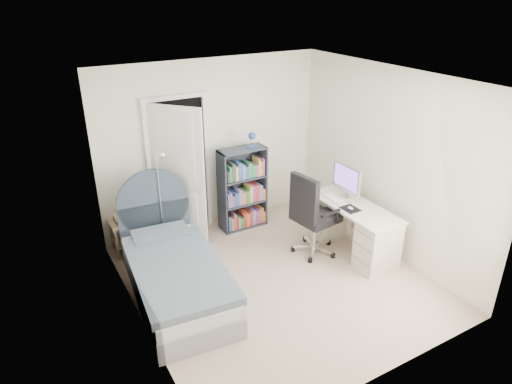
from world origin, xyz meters
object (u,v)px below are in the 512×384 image
floor_lamp (164,215)px  office_chair (311,211)px  bed (175,272)px  bookcase (243,192)px  desk (352,226)px  nightstand (124,228)px

floor_lamp → office_chair: bearing=-28.9°
bed → office_chair: (1.91, -0.09, 0.37)m
bed → office_chair: bed is taller
bed → bookcase: bookcase is taller
bed → desk: bearing=-6.5°
desk → office_chair: office_chair is taller
bed → floor_lamp: bearing=77.2°
floor_lamp → desk: (2.28, -1.14, -0.24)m
nightstand → desk: 3.12m
desk → bed: bearing=173.5°
floor_lamp → bookcase: bearing=8.9°
nightstand → office_chair: (2.17, -1.31, 0.28)m
nightstand → bookcase: (1.77, -0.15, 0.20)m
bed → nightstand: (-0.26, 1.22, 0.08)m
desk → bookcase: bearing=125.7°
bed → floor_lamp: (0.20, 0.86, 0.33)m
bed → nightstand: 1.25m
bookcase → office_chair: (0.40, -1.15, 0.08)m
floor_lamp → bookcase: 1.33m
desk → floor_lamp: bearing=153.4°
bed → office_chair: size_ratio=1.80×
bed → office_chair: bearing=-2.6°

